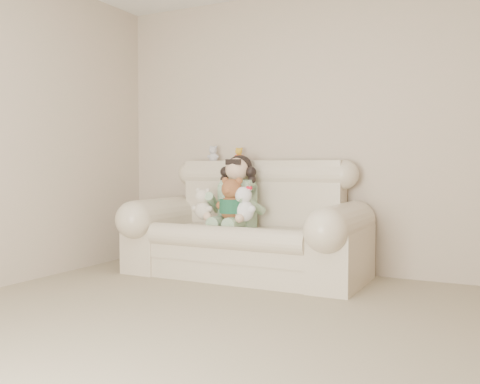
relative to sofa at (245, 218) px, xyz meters
name	(u,v)px	position (x,y,z in m)	size (l,w,h in m)	color
floor	(192,362)	(0.70, -2.00, -0.52)	(5.00, 5.00, 0.00)	gray
wall_back	(339,130)	(0.70, 0.50, 0.78)	(4.50, 4.50, 0.00)	#B8AA92
sofa	(245,218)	(0.00, 0.00, 0.00)	(2.10, 0.95, 1.03)	beige
seated_child	(237,190)	(-0.12, 0.08, 0.24)	(0.40, 0.49, 0.67)	#337935
brown_teddy	(232,195)	(-0.07, -0.11, 0.21)	(0.29, 0.22, 0.45)	brown
white_cat	(244,200)	(0.04, -0.11, 0.17)	(0.23, 0.18, 0.36)	white
cream_teddy	(203,201)	(-0.35, -0.14, 0.15)	(0.21, 0.16, 0.33)	silver
yellow_mini_bear	(239,154)	(-0.24, 0.36, 0.58)	(0.11, 0.08, 0.17)	gold
grey_mini_plush	(213,153)	(-0.54, 0.37, 0.59)	(0.13, 0.10, 0.20)	silver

